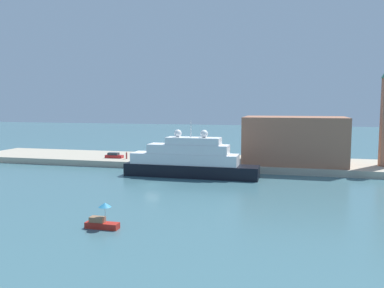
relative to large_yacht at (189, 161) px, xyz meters
The scene contains 8 objects.
ground 11.01m from the large_yacht, 114.31° to the right, with size 400.00×400.00×0.00m, color #3D6670.
quay_dock 16.35m from the large_yacht, 105.56° to the left, with size 110.00×18.33×1.44m, color #ADA38E.
large_yacht is the anchor object (origin of this frame).
small_motorboat 34.54m from the large_yacht, 92.62° to the right, with size 4.03×1.50×3.13m.
harbor_building 24.90m from the large_yacht, 33.96° to the left, with size 21.83×12.80×10.30m, color #9E664C.
parked_car 24.99m from the large_yacht, 151.55° to the left, with size 4.32×1.60×1.29m.
person_figure 21.35m from the large_yacht, 148.96° to the left, with size 0.36×0.36×1.75m.
mooring_bollard 9.61m from the large_yacht, 129.17° to the left, with size 0.49×0.49×0.67m, color black.
Camera 1 is at (24.13, -66.01, 14.67)m, focal length 36.87 mm.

